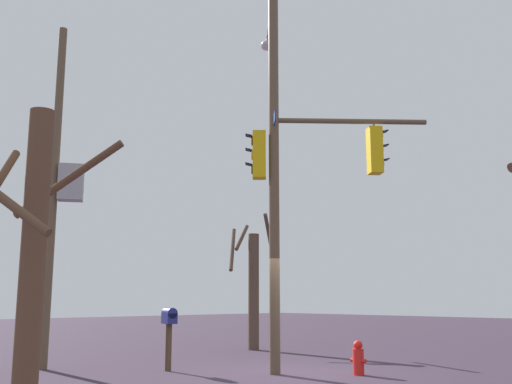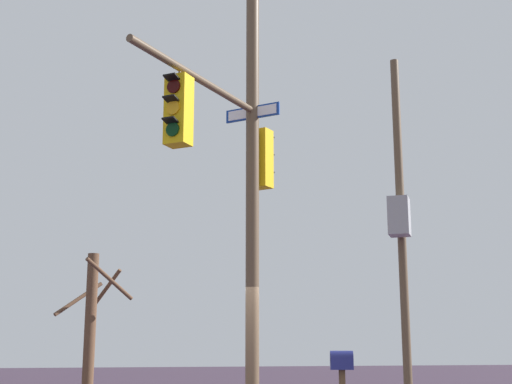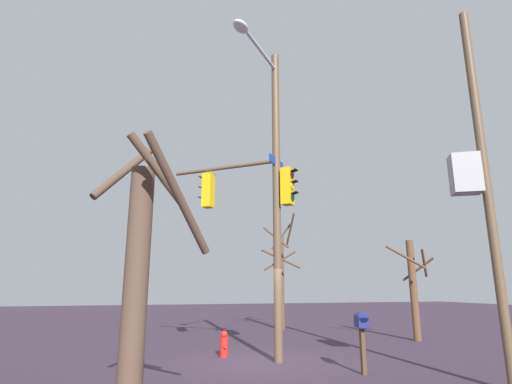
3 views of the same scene
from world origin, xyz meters
name	(u,v)px [view 3 (image 3 of 3)]	position (x,y,z in m)	size (l,w,h in m)	color
ground_plane	(263,362)	(0.00, 0.00, 0.00)	(80.00, 80.00, 0.00)	#382A39
main_signal_pole_assembly	(263,180)	(0.02, 0.02, 5.11)	(4.64, 3.34, 9.28)	brown
secondary_pole_assembly	(477,179)	(4.36, 3.58, 4.30)	(0.70, 0.82, 8.43)	brown
fire_hydrant	(224,345)	(-1.15, -0.82, 0.34)	(0.38, 0.24, 0.73)	red
mailbox	(361,325)	(2.22, 1.78, 1.11)	(0.49, 0.34, 1.41)	#4C3823
bare_tree_behind_pole	(414,286)	(-2.63, 7.05, 2.05)	(1.99, 2.01, 3.83)	brown
bare_tree_across_street	(281,274)	(-8.09, 3.54, 2.63)	(2.33, 2.29, 5.68)	brown
bare_tree_corner	(138,280)	(5.09, -3.45, 2.08)	(1.83, 1.82, 4.34)	brown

